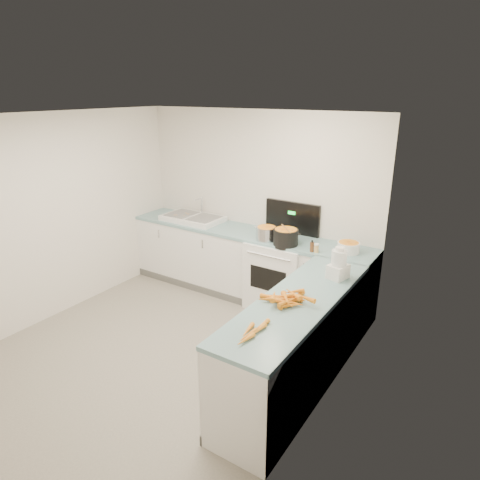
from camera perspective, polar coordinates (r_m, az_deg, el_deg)
The scene contains 19 objects.
floor at distance 4.92m, azimuth -10.27°, elevation -14.63°, with size 3.50×4.00×0.00m, color gray, non-canonical shape.
ceiling at distance 4.10m, azimuth -12.42°, elevation 15.75°, with size 3.50×4.00×0.00m, color silver, non-canonical shape.
wall_back at distance 5.88m, azimuth 2.32°, elevation 4.83°, with size 3.50×2.50×0.00m, color silver, non-canonical shape.
wall_left at distance 5.67m, azimuth -24.16°, elevation 2.54°, with size 4.00×2.50×0.00m, color silver, non-canonical shape.
wall_right at distance 3.45m, azimuth 10.41°, elevation -6.34°, with size 4.00×2.50×0.00m, color silver, non-canonical shape.
counter_back at distance 5.89m, azimuth 0.72°, elevation -3.16°, with size 3.50×0.62×0.94m.
counter_right at distance 4.18m, azimuth 7.52°, elevation -13.54°, with size 0.62×2.20×0.94m.
stove at distance 5.62m, azimuth 5.40°, elevation -4.33°, with size 0.76×0.65×1.36m.
sink at distance 6.22m, azimuth -6.30°, elevation 2.93°, with size 0.86×0.52×0.31m.
steel_pot at distance 5.37m, azimuth 3.54°, elevation 0.77°, with size 0.26×0.26×0.19m, color silver.
black_pot at distance 5.23m, azimuth 6.11°, elevation 0.29°, with size 0.30×0.30×0.22m, color black.
wooden_spoon at distance 5.19m, azimuth 6.16°, elevation 1.52°, with size 0.01×0.01×0.34m, color #AD7A47.
mixing_bowl at distance 5.12m, azimuth 14.25°, elevation -0.95°, with size 0.26×0.26×0.12m, color white.
extract_bottle at distance 5.05m, azimuth 9.56°, elevation -0.94°, with size 0.05×0.05×0.11m, color #593319.
spice_jar at distance 5.04m, azimuth 10.16°, elevation -1.15°, with size 0.05×0.05×0.09m, color #E5B266.
food_processor at distance 4.37m, azimuth 13.00°, elevation -3.26°, with size 0.21×0.23×0.33m.
carrot_pile at distance 3.85m, azimuth 6.17°, elevation -7.80°, with size 0.50×0.41×0.09m.
peeled_carrots at distance 3.39m, azimuth 1.68°, elevation -12.12°, with size 0.13×0.43×0.04m.
peelings at distance 6.31m, azimuth -7.58°, elevation 3.47°, with size 0.19×0.28×0.01m.
Camera 1 is at (2.89, -2.90, 2.73)m, focal length 32.00 mm.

